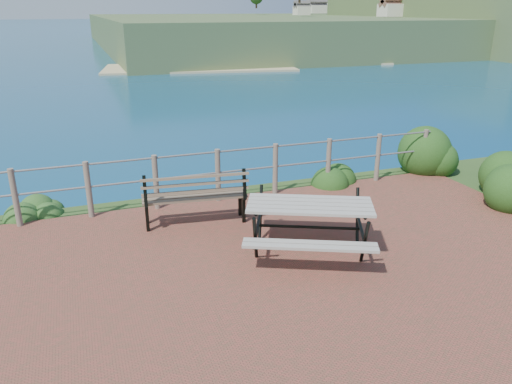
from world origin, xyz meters
TOP-DOWN VIEW (x-y plane):
  - ground at (0.00, 0.00)m, footprint 10.00×7.00m
  - ocean at (0.00, 200.00)m, footprint 1200.00×1200.00m
  - safety_railing at (0.00, 3.35)m, footprint 9.40×0.10m
  - distant_bay at (173.07, 202.61)m, footprint 290.00×232.36m
  - picnic_table at (0.69, 0.87)m, footprint 1.96×1.45m
  - park_bench at (-0.65, 2.48)m, footprint 1.76×0.63m
  - shrub_right_front at (5.24, 1.56)m, footprint 1.26×1.26m
  - shrub_right_edge at (5.14, 3.52)m, footprint 1.22×1.22m
  - shrub_lip_west at (-3.20, 3.87)m, footprint 0.79×0.79m
  - shrub_lip_east at (2.60, 3.70)m, footprint 0.81×0.81m

SIDE VIEW (x-z plane):
  - distant_bay at x=173.07m, z-range -13.52..10.48m
  - ground at x=0.00m, z-range -0.06..0.06m
  - ocean at x=0.00m, z-range 0.00..0.00m
  - shrub_right_front at x=5.24m, z-range -0.89..0.89m
  - shrub_right_edge at x=5.14m, z-range -0.87..0.87m
  - shrub_lip_west at x=-3.20m, z-range -0.27..0.27m
  - shrub_lip_east at x=2.60m, z-range -0.29..0.29m
  - picnic_table at x=0.69m, z-range 0.11..0.87m
  - safety_railing at x=0.00m, z-range 0.07..1.07m
  - park_bench at x=-0.65m, z-range 0.15..1.13m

